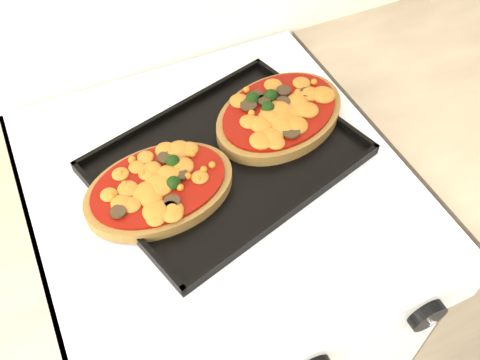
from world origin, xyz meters
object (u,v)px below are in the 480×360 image
pizza_left (159,187)px  pizza_right (280,113)px  stove (223,301)px  baking_tray (227,158)px

pizza_left → pizza_right: size_ratio=0.96×
stove → baking_tray: 0.47m
pizza_left → pizza_right: 0.25m
baking_tray → pizza_right: bearing=3.9°
stove → baking_tray: (0.03, 0.01, 0.47)m
baking_tray → pizza_left: 0.13m
stove → baking_tray: bearing=28.5°
baking_tray → pizza_right: size_ratio=1.64×
baking_tray → pizza_left: size_ratio=1.71×
baking_tray → pizza_right: pizza_right is taller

